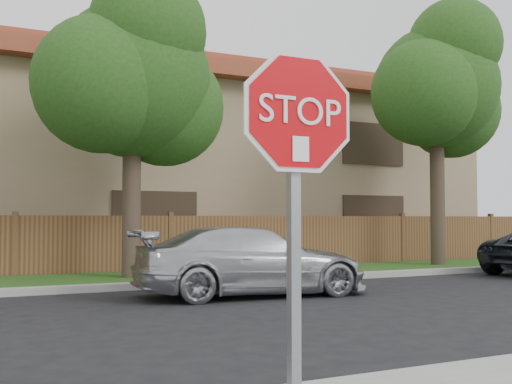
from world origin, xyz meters
TOP-DOWN VIEW (x-y plane):
  - far_curb at (0.00, 8.15)m, footprint 70.00×0.30m
  - grass_strip at (0.00, 9.80)m, footprint 70.00×3.00m
  - fence at (0.00, 11.40)m, footprint 70.00×0.12m
  - apartment_building at (0.00, 17.00)m, footprint 35.20×9.20m
  - tree_mid at (2.52, 9.57)m, footprint 4.80×3.90m
  - tree_right at (12.02, 9.57)m, footprint 4.80×3.90m
  - stop_sign at (0.85, -1.48)m, footprint 1.01×0.13m
  - sedan_right at (4.08, 6.20)m, footprint 4.81×2.24m

SIDE VIEW (x-z plane):
  - grass_strip at x=0.00m, z-range 0.00..0.12m
  - far_curb at x=0.00m, z-range 0.00..0.15m
  - sedan_right at x=4.08m, z-range 0.00..1.36m
  - fence at x=0.00m, z-range 0.00..1.60m
  - stop_sign at x=0.85m, z-range 0.55..3.11m
  - apartment_building at x=0.00m, z-range -0.07..7.13m
  - tree_mid at x=2.52m, z-range 1.20..8.55m
  - tree_right at x=12.02m, z-range 1.47..9.67m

